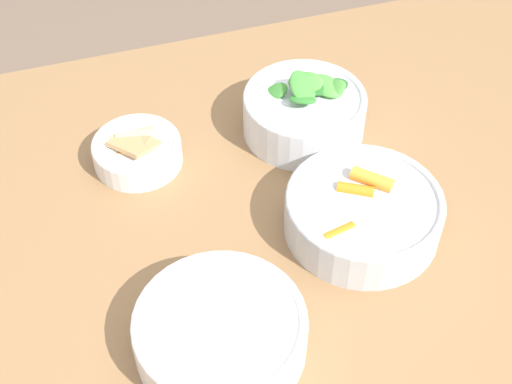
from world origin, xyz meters
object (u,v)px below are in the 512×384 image
Objects in this scene: bowl_greens at (305,110)px; bowl_cookies at (137,150)px; bowl_carrots at (363,212)px; bowl_beans_hotdog at (220,333)px.

bowl_cookies is (0.24, -0.01, -0.02)m from bowl_greens.
bowl_carrots is 0.24m from bowl_beans_hotdog.
bowl_cookies is at bearing -40.85° from bowl_carrots.
bowl_beans_hotdog is at bearing 94.66° from bowl_cookies.
bowl_carrots is at bearing 139.15° from bowl_cookies.
bowl_beans_hotdog is at bearing 26.49° from bowl_carrots.
bowl_greens reaches higher than bowl_carrots.
bowl_carrots is 1.60× the size of bowl_cookies.
bowl_carrots is 0.31m from bowl_cookies.
bowl_greens is at bearing -125.00° from bowl_beans_hotdog.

